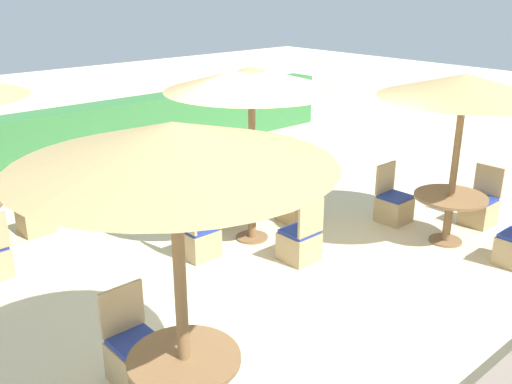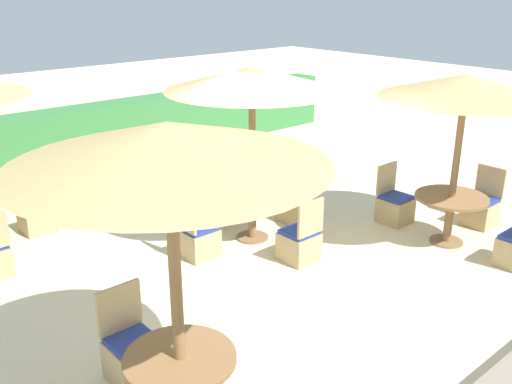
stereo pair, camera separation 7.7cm
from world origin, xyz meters
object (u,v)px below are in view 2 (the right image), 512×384
(patio_chair_back_left_east, at_px, (38,215))
(round_table_center, at_px, (252,205))
(round_table_front_right, at_px, (451,207))
(patio_chair_front_left_north, at_px, (133,355))
(patio_chair_front_right_north, at_px, (394,206))
(patio_chair_center_south, at_px, (299,243))
(patio_chair_center_north, at_px, (216,205))
(patio_chair_center_east, at_px, (297,205))
(patio_chair_front_right_east, at_px, (481,209))
(parasol_front_left, at_px, (168,146))
(parasol_center, at_px, (252,80))
(round_table_front_left, at_px, (181,375))
(patio_chair_center_west, at_px, (198,239))
(parasol_front_right, at_px, (466,87))

(patio_chair_back_left_east, xyz_separation_m, round_table_center, (2.30, -2.39, 0.27))
(round_table_front_right, relative_size, patio_chair_front_left_north, 1.12)
(patio_chair_front_right_north, xyz_separation_m, patio_chair_center_south, (-2.11, 0.05, 0.00))
(patio_chair_center_north, bearing_deg, patio_chair_front_left_north, 40.66)
(patio_chair_front_right_north, bearing_deg, patio_chair_center_east, -42.94)
(patio_chair_front_right_east, relative_size, patio_chair_center_south, 1.00)
(patio_chair_back_left_east, bearing_deg, parasol_front_left, 171.82)
(patio_chair_front_right_east, xyz_separation_m, patio_chair_front_right_north, (-0.92, 0.98, 0.00))
(parasol_center, xyz_separation_m, patio_chair_center_east, (0.98, 0.04, -2.12))
(round_table_front_left, xyz_separation_m, patio_chair_front_left_north, (0.03, 0.88, -0.29))
(patio_chair_center_east, relative_size, patio_chair_center_south, 1.00)
(round_table_front_left, relative_size, patio_chair_center_west, 1.01)
(round_table_front_left, bearing_deg, round_table_front_right, 5.99)
(patio_chair_back_left_east, height_order, patio_chair_front_left_north, same)
(round_table_front_right, relative_size, patio_chair_center_north, 1.12)
(patio_chair_back_left_east, bearing_deg, round_table_front_right, -135.31)
(parasol_front_right, relative_size, patio_chair_back_left_east, 2.66)
(parasol_front_right, distance_m, round_table_front_left, 5.39)
(patio_chair_center_north, relative_size, patio_chair_center_south, 1.00)
(parasol_front_right, relative_size, round_table_front_left, 2.63)
(parasol_center, bearing_deg, patio_chair_front_right_north, -25.77)
(patio_chair_front_right_east, xyz_separation_m, patio_chair_back_left_east, (-5.34, 4.40, 0.00))
(patio_chair_center_south, bearing_deg, round_table_front_left, -152.49)
(patio_chair_front_right_north, bearing_deg, patio_chair_center_south, -1.38)
(patio_chair_center_west, bearing_deg, parasol_front_left, -38.19)
(patio_chair_front_left_north, height_order, patio_chair_center_south, same)
(patio_chair_front_right_north, distance_m, patio_chair_center_north, 2.86)
(patio_chair_front_left_north, xyz_separation_m, patio_chair_center_east, (3.96, 1.71, 0.00))
(round_table_front_right, bearing_deg, patio_chair_front_right_east, 0.90)
(parasol_front_right, height_order, patio_chair_center_south, parasol_front_right)
(parasol_front_left, distance_m, patio_chair_center_north, 5.12)
(round_table_center, bearing_deg, patio_chair_front_right_east, -33.32)
(patio_chair_front_left_north, height_order, round_table_center, patio_chair_front_left_north)
(round_table_front_right, relative_size, patio_chair_front_right_north, 1.12)
(patio_chair_front_right_north, xyz_separation_m, patio_chair_front_left_north, (-5.11, -0.65, 0.00))
(round_table_front_left, distance_m, patio_chair_center_west, 3.32)
(patio_chair_center_north, xyz_separation_m, patio_chair_center_east, (0.97, -0.87, 0.00))
(patio_chair_back_left_east, bearing_deg, patio_chair_center_north, -122.79)
(patio_chair_back_left_east, distance_m, round_table_front_left, 5.00)
(patio_chair_center_west, bearing_deg, parasol_center, 86.87)
(round_table_front_right, height_order, patio_chair_center_west, patio_chair_center_west)
(patio_chair_front_right_north, distance_m, parasol_center, 3.17)
(parasol_front_left, distance_m, patio_chair_center_west, 4.01)
(parasol_front_left, height_order, patio_chair_center_south, parasol_front_left)
(parasol_front_right, bearing_deg, round_table_front_left, -174.01)
(round_table_center, bearing_deg, round_table_front_left, -139.76)
(round_table_center, distance_m, patio_chair_center_east, 1.02)
(patio_chair_back_left_east, bearing_deg, patio_chair_center_west, -150.30)
(parasol_center, height_order, patio_chair_center_west, parasol_center)
(patio_chair_front_right_north, height_order, patio_chair_center_west, same)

